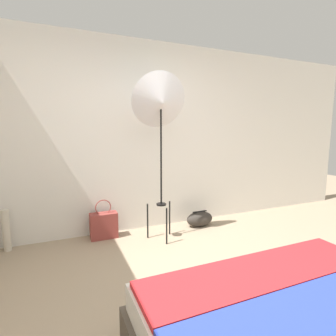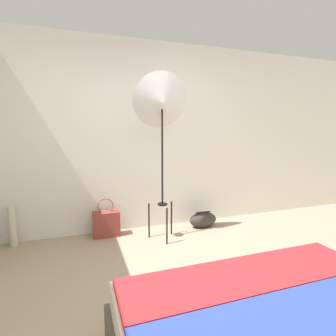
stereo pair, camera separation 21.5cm
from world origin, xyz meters
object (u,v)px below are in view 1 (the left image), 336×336
object	(u,v)px
paper_roll	(6,230)
tote_bag	(104,225)
photo_umbrella	(161,103)
duffel_bag	(200,219)

from	to	relation	value
paper_roll	tote_bag	bearing A→B (deg)	-3.43
photo_umbrella	tote_bag	bearing A→B (deg)	155.43
tote_bag	paper_roll	xyz separation A→B (m)	(-1.10, 0.07, 0.07)
photo_umbrella	duffel_bag	xyz separation A→B (m)	(0.68, 0.20, -1.61)
duffel_bag	paper_roll	xyz separation A→B (m)	(-2.47, 0.18, 0.14)
tote_bag	paper_roll	bearing A→B (deg)	176.57
photo_umbrella	duffel_bag	world-z (taller)	photo_umbrella
tote_bag	duffel_bag	world-z (taller)	tote_bag
tote_bag	photo_umbrella	bearing A→B (deg)	-24.57
photo_umbrella	paper_roll	size ratio (longest dim) A/B	4.25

